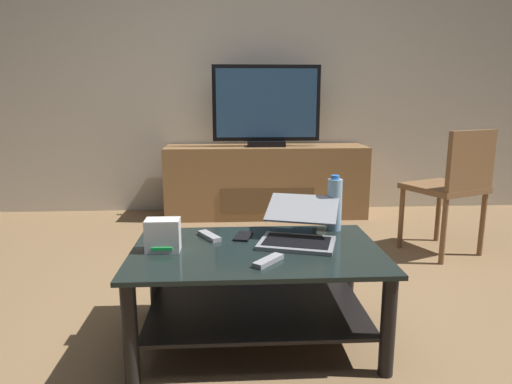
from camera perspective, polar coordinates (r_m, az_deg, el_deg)
The scene contains 12 objects.
ground_plane at distance 2.28m, azimuth 1.08°, elevation -16.73°, with size 7.68×7.68×0.00m, color olive.
back_wall at distance 4.49m, azimuth -1.35°, elevation 15.74°, with size 6.40×0.12×2.80m, color beige.
coffee_table at distance 2.07m, azimuth 0.07°, elevation -10.68°, with size 1.09×0.70×0.44m.
media_cabinet at distance 4.23m, azimuth 1.24°, elevation 1.37°, with size 1.83×0.47×0.65m.
television at distance 4.14m, azimuth 1.30°, elevation 10.51°, with size 0.96×0.20×0.72m.
dining_chair at distance 3.40m, azimuth 23.43°, elevation 1.00°, with size 0.58×0.58×0.88m.
laptop at distance 2.12m, azimuth 5.42°, elevation -4.56°, with size 0.43×0.48×0.18m.
router_box at distance 2.01m, azimuth -11.56°, elevation -5.31°, with size 0.15×0.10×0.14m.
water_bottle_near at distance 2.30m, azimuth 9.77°, elevation -1.50°, with size 0.07×0.07×0.28m.
cell_phone at distance 2.17m, azimuth -1.61°, elevation -5.56°, with size 0.07×0.14×0.01m, color black.
tv_remote at distance 2.17m, azimuth -5.87°, elevation -5.49°, with size 0.04×0.16×0.02m, color #99999E.
soundbar_remote at distance 1.85m, azimuth 1.55°, elevation -8.59°, with size 0.04×0.16×0.02m, color #99999E.
Camera 1 is at (-0.16, -2.00, 1.09)m, focal length 32.00 mm.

